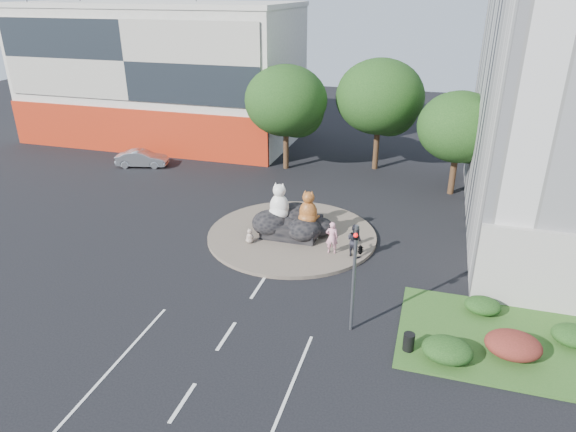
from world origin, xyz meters
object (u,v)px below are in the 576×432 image
parked_car (142,158)px  litter_bin (409,342)px  pedestrian_pink (332,237)px  cat_tabby (308,207)px  kitten_white (312,233)px  cat_white (279,200)px  pedestrian_dark (354,240)px  kitten_calico (250,235)px

parked_car → litter_bin: size_ratio=5.43×
parked_car → litter_bin: parked_car is taller
pedestrian_pink → litter_bin: pedestrian_pink is taller
cat_tabby → kitten_white: size_ratio=2.31×
cat_white → pedestrian_pink: (3.56, -1.76, -1.08)m
pedestrian_dark → kitten_white: bearing=5.8°
cat_white → kitten_calico: bearing=-120.3°
pedestrian_pink → parked_car: (-18.30, 10.69, -0.45)m
litter_bin → cat_tabby: bearing=126.7°
cat_tabby → pedestrian_pink: size_ratio=1.09×
cat_white → parked_car: cat_white is taller
cat_tabby → litter_bin: 10.95m
parked_car → litter_bin: (23.03, -17.83, -0.18)m
cat_tabby → parked_car: (-16.55, 9.15, -1.43)m
cat_white → kitten_white: size_ratio=2.53×
pedestrian_pink → pedestrian_dark: size_ratio=0.99×
cat_tabby → pedestrian_dark: 3.49m
pedestrian_pink → cat_tabby: bearing=-50.5°
kitten_white → parked_car: bearing=102.8°
kitten_calico → parked_car: bearing=162.3°
cat_tabby → kitten_calico: 3.73m
parked_car → cat_tabby: bearing=-133.5°
kitten_white → pedestrian_pink: (1.40, -1.19, 0.49)m
pedestrian_dark → cat_tabby: bearing=2.6°
cat_tabby → pedestrian_dark: size_ratio=1.08×
parked_car → litter_bin: 29.12m
pedestrian_dark → litter_bin: (3.50, -7.14, -0.63)m
kitten_white → parked_car: 19.39m
cat_tabby → kitten_white: cat_tabby is taller
cat_white → litter_bin: cat_white is taller
pedestrian_dark → parked_car: size_ratio=0.45×
cat_white → kitten_white: (2.16, -0.57, -1.57)m
kitten_white → pedestrian_dark: bearing=-71.9°
pedestrian_pink → pedestrian_dark: 1.23m
cat_white → kitten_white: bearing=-12.1°
kitten_calico → kitten_white: kitten_white is taller
pedestrian_dark → litter_bin: bearing=146.0°
kitten_white → kitten_calico: bearing=153.0°
cat_white → parked_car: size_ratio=0.53×
cat_white → litter_bin: bearing=-44.3°
cat_white → kitten_calico: size_ratio=2.59×
cat_white → cat_tabby: bearing=-3.9°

